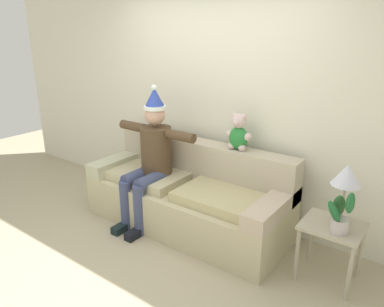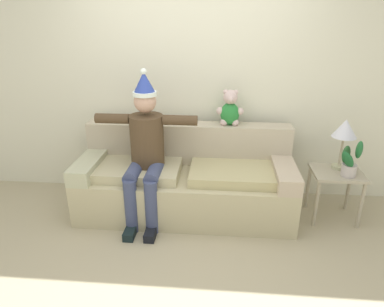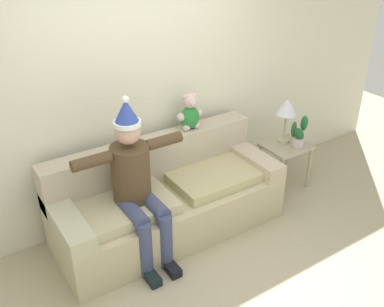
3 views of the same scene
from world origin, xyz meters
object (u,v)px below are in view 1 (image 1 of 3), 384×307
Objects in this scene: side_table at (332,234)px; couch at (189,195)px; teddy_bear at (239,133)px; table_lamp at (347,178)px; potted_plant at (340,215)px; person_seated at (150,156)px.

couch is at bearing 178.34° from side_table.
side_table is at bearing -15.50° from teddy_bear.
teddy_bear is 0.74× the size of table_lamp.
potted_plant is at bearing -18.99° from teddy_bear.
person_seated is 2.88× the size of side_table.
couch is at bearing -149.69° from teddy_bear.
table_lamp is at bearing 100.00° from potted_plant.
person_seated reaches higher than couch.
side_table is 1.02× the size of table_lamp.
side_table is 0.28m from potted_plant.
couch is 0.88m from teddy_bear.
person_seated reaches higher than table_lamp.
side_table is at bearing -111.75° from table_lamp.
teddy_bear is at bearing 161.01° from potted_plant.
teddy_bear is 1.28m from potted_plant.
teddy_bear is 0.72× the size of side_table.
side_table is at bearing 124.46° from potted_plant.
couch reaches higher than side_table.
side_table is at bearing -1.66° from couch.
person_seated is at bearing -179.15° from potted_plant.
person_seated is 4.01× the size of teddy_bear.
couch is at bearing 175.00° from potted_plant.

